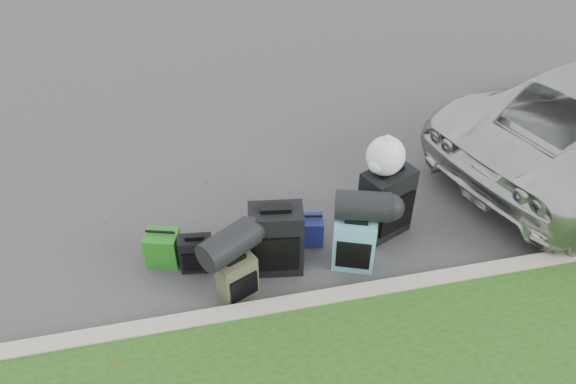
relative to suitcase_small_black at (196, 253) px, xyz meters
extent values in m
plane|color=#383535|center=(1.18, 0.20, -0.21)|extent=(120.00, 120.00, 0.00)
cube|color=#9E937F|center=(1.18, -0.80, -0.14)|extent=(120.00, 0.18, 0.15)
cube|color=black|center=(0.00, 0.00, 0.00)|extent=(0.36, 0.23, 0.43)
cube|color=black|center=(0.83, -0.16, 0.19)|extent=(0.60, 0.41, 0.80)
cube|color=#373725|center=(0.37, -0.47, 0.04)|extent=(0.43, 0.36, 0.51)
cube|color=teal|center=(1.64, -0.31, 0.10)|extent=(0.50, 0.40, 0.62)
cube|color=black|center=(2.14, 0.13, 0.21)|extent=(0.65, 0.54, 0.85)
cube|color=#21761A|center=(-0.34, 0.18, -0.02)|extent=(0.41, 0.36, 0.39)
cube|color=navy|center=(1.27, 0.15, -0.05)|extent=(0.35, 0.30, 0.33)
cylinder|color=black|center=(0.32, -0.41, 0.45)|extent=(0.66, 0.58, 0.31)
cylinder|color=black|center=(1.71, -0.25, 0.56)|extent=(0.62, 0.46, 0.31)
sphere|color=white|center=(2.07, 0.15, 0.84)|extent=(0.42, 0.42, 0.42)
camera|label=1|loc=(0.06, -4.32, 4.24)|focal=35.00mm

